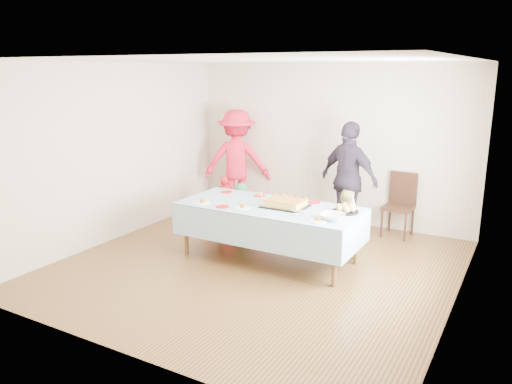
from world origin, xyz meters
TOP-DOWN VIEW (x-y plane):
  - ground at (0.00, 0.00)m, footprint 5.00×5.00m
  - room_walls at (0.05, 0.00)m, footprint 5.04×5.04m
  - party_table at (0.02, 0.29)m, footprint 2.50×1.10m
  - birthday_cake at (0.24, 0.33)m, footprint 0.58×0.45m
  - rolls_tray at (1.04, 0.48)m, footprint 0.35×0.35m
  - punch_bowl at (1.01, 0.09)m, footprint 0.31×0.31m
  - party_hat at (1.04, 0.75)m, footprint 0.11×0.11m
  - fork_pile at (0.59, 0.06)m, footprint 0.24×0.18m
  - plate_red_far_a at (-0.90, 0.63)m, footprint 0.17×0.17m
  - plate_red_far_b at (-0.35, 0.68)m, footprint 0.17×0.17m
  - plate_red_far_c at (0.04, 0.72)m, footprint 0.18×0.18m
  - plate_red_far_d at (0.50, 0.72)m, footprint 0.18×0.18m
  - plate_red_near at (-0.49, -0.09)m, footprint 0.18×0.18m
  - plate_white_left at (-0.85, -0.07)m, footprint 0.21×0.21m
  - plate_white_mid at (-0.22, -0.02)m, footprint 0.21×0.21m
  - plate_white_right at (0.88, -0.06)m, footprint 0.22×0.22m
  - dining_chair at (1.33, 2.26)m, footprint 0.47×0.47m
  - toddler_left at (-1.44, 1.39)m, footprint 0.35×0.29m
  - toddler_mid at (-0.90, 1.07)m, footprint 0.48×0.41m
  - toddler_right at (0.88, 0.94)m, footprint 0.52×0.43m
  - adult_left at (-1.68, 2.20)m, footprint 1.39×1.11m
  - adult_right at (0.61, 1.85)m, footprint 1.16×0.79m

SIDE VIEW (x-z plane):
  - ground at x=0.00m, z-range 0.00..0.00m
  - toddler_left at x=-1.44m, z-range 0.00..0.83m
  - toddler_mid at x=-0.90m, z-range 0.00..0.83m
  - toddler_right at x=0.88m, z-range 0.00..0.97m
  - dining_chair at x=1.33m, z-range 0.06..1.07m
  - party_table at x=0.02m, z-range 0.33..1.11m
  - plate_red_far_a at x=-0.90m, z-range 0.78..0.79m
  - plate_red_far_b at x=-0.35m, z-range 0.78..0.79m
  - plate_red_far_c at x=0.04m, z-range 0.78..0.79m
  - plate_red_far_d at x=0.50m, z-range 0.78..0.79m
  - plate_red_near at x=-0.49m, z-range 0.78..0.79m
  - plate_white_left at x=-0.85m, z-range 0.78..0.79m
  - plate_white_mid at x=-0.22m, z-range 0.78..0.79m
  - plate_white_right at x=0.88m, z-range 0.78..0.79m
  - fork_pile at x=0.59m, z-range 0.78..0.85m
  - punch_bowl at x=1.01m, z-range 0.78..0.86m
  - rolls_tray at x=1.04m, z-range 0.77..0.88m
  - birthday_cake at x=0.24m, z-range 0.78..0.88m
  - party_hat at x=1.04m, z-range 0.78..0.96m
  - adult_right at x=0.61m, z-range 0.00..1.82m
  - adult_left at x=-1.68m, z-range 0.00..1.89m
  - room_walls at x=0.05m, z-range 0.41..3.13m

